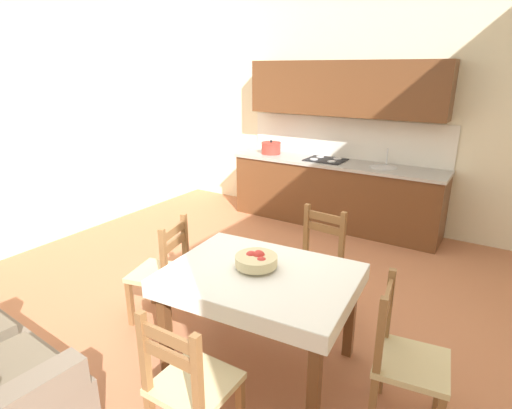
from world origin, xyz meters
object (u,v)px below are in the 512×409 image
(dining_chair_kitchen_side, at_px, (315,264))
(dining_chair_window_side, at_px, (405,360))
(kitchen_cabinetry, at_px, (336,164))
(dining_chair_camera_side, at_px, (190,387))
(dining_chair_tv_side, at_px, (162,273))
(dining_table, at_px, (260,289))
(fruit_bowl, at_px, (256,260))

(dining_chair_kitchen_side, xyz_separation_m, dining_chair_window_side, (0.99, -0.87, 0.00))
(kitchen_cabinetry, bearing_deg, dining_chair_kitchen_side, -71.88)
(kitchen_cabinetry, height_order, dining_chair_kitchen_side, kitchen_cabinetry)
(dining_chair_kitchen_side, distance_m, dining_chair_camera_side, 1.74)
(kitchen_cabinetry, xyz_separation_m, dining_chair_window_side, (1.69, -3.02, -0.41))
(dining_chair_tv_side, bearing_deg, kitchen_cabinetry, 83.78)
(dining_chair_window_side, bearing_deg, dining_chair_kitchen_side, 138.63)
(kitchen_cabinetry, relative_size, dining_table, 2.10)
(kitchen_cabinetry, relative_size, dining_chair_camera_side, 3.12)
(kitchen_cabinetry, xyz_separation_m, dining_table, (0.69, -3.04, -0.23))
(fruit_bowl, bearing_deg, dining_table, -32.83)
(dining_chair_kitchen_side, relative_size, dining_chair_tv_side, 1.00)
(dining_chair_tv_side, xyz_separation_m, fruit_bowl, (0.96, 0.00, 0.37))
(dining_table, distance_m, dining_chair_tv_side, 1.03)
(dining_chair_camera_side, bearing_deg, dining_chair_tv_side, 141.08)
(dining_chair_camera_side, distance_m, fruit_bowl, 0.96)
(kitchen_cabinetry, distance_m, dining_chair_tv_side, 3.05)
(dining_table, relative_size, dining_chair_kitchen_side, 1.48)
(dining_chair_kitchen_side, height_order, fruit_bowl, dining_chair_kitchen_side)
(dining_table, height_order, dining_chair_camera_side, dining_chair_camera_side)
(dining_chair_tv_side, relative_size, dining_chair_window_side, 1.00)
(kitchen_cabinetry, height_order, dining_chair_camera_side, kitchen_cabinetry)
(kitchen_cabinetry, distance_m, fruit_bowl, 3.07)
(kitchen_cabinetry, height_order, dining_chair_tv_side, kitchen_cabinetry)
(dining_chair_window_side, bearing_deg, fruit_bowl, 179.35)
(dining_table, height_order, fruit_bowl, fruit_bowl)
(dining_chair_tv_side, distance_m, fruit_bowl, 1.03)
(dining_chair_kitchen_side, xyz_separation_m, fruit_bowl, (-0.07, -0.86, 0.37))
(dining_chair_kitchen_side, bearing_deg, dining_table, -90.96)
(dining_chair_camera_side, bearing_deg, dining_chair_kitchen_side, 91.75)
(dining_chair_kitchen_side, bearing_deg, kitchen_cabinetry, 108.12)
(dining_table, xyz_separation_m, dining_chair_window_side, (1.01, 0.02, -0.18))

